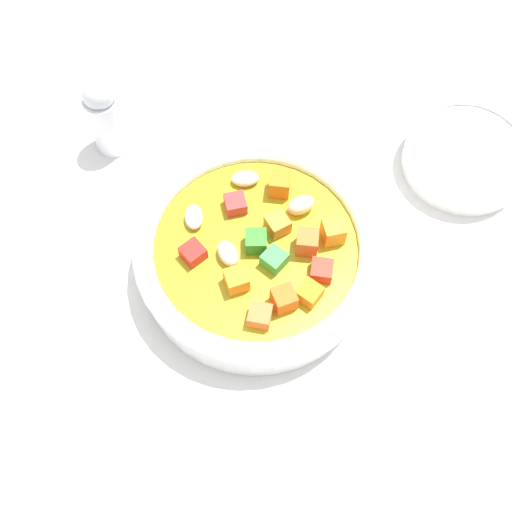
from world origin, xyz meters
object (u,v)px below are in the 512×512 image
Objects in this scene: soup_bowl_main at (256,253)px; spoon at (215,493)px; side_bowl_small at (467,154)px; pepper_shaker at (105,115)px.

soup_bowl_main reaches higher than spoon.
pepper_shaker reaches higher than side_bowl_small.
side_bowl_small reaches higher than spoon.
pepper_shaker is at bearing 102.51° from spoon.
pepper_shaker is at bearing -86.60° from soup_bowl_main.
spoon is at bearing 38.15° from soup_bowl_main.
side_bowl_small is at bearing 133.07° from pepper_shaker.
soup_bowl_main is at bearing -13.66° from side_bowl_small.
soup_bowl_main reaches higher than side_bowl_small.
soup_bowl_main is 19.79cm from pepper_shaker.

